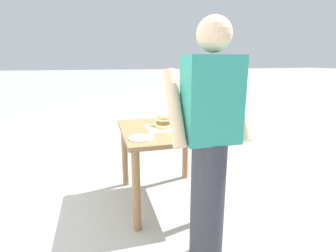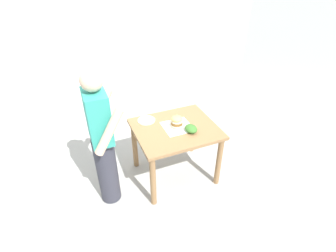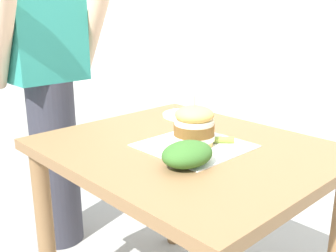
{
  "view_description": "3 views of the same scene",
  "coord_description": "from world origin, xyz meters",
  "px_view_note": "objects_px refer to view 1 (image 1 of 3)",
  "views": [
    {
      "loc": [
        0.64,
        2.43,
        1.43
      ],
      "look_at": [
        0.0,
        0.1,
        0.82
      ],
      "focal_mm": 28.0,
      "sensor_mm": 36.0,
      "label": 1
    },
    {
      "loc": [
        -2.41,
        1.11,
        2.58
      ],
      "look_at": [
        0.0,
        0.1,
        0.82
      ],
      "focal_mm": 28.0,
      "sensor_mm": 36.0,
      "label": 2
    },
    {
      "loc": [
        -0.98,
        -0.93,
        1.24
      ],
      "look_at": [
        0.0,
        0.1,
        0.82
      ],
      "focal_mm": 42.0,
      "sensor_mm": 36.0,
      "label": 3
    }
  ],
  "objects_px": {
    "side_salad": "(175,121)",
    "diner_across_table": "(209,144)",
    "patio_table": "(165,141)",
    "side_plate_with_forks": "(141,138)",
    "pickle_spear": "(154,126)",
    "sandwich": "(163,121)"
  },
  "relations": [
    {
      "from": "diner_across_table",
      "to": "patio_table",
      "type": "bearing_deg",
      "value": -85.54
    },
    {
      "from": "side_plate_with_forks",
      "to": "diner_across_table",
      "type": "relative_size",
      "value": 0.13
    },
    {
      "from": "sandwich",
      "to": "pickle_spear",
      "type": "height_order",
      "value": "sandwich"
    },
    {
      "from": "sandwich",
      "to": "diner_across_table",
      "type": "height_order",
      "value": "diner_across_table"
    },
    {
      "from": "patio_table",
      "to": "sandwich",
      "type": "relative_size",
      "value": 5.56
    },
    {
      "from": "patio_table",
      "to": "side_plate_with_forks",
      "type": "bearing_deg",
      "value": 44.11
    },
    {
      "from": "side_salad",
      "to": "diner_across_table",
      "type": "distance_m",
      "value": 1.04
    },
    {
      "from": "patio_table",
      "to": "diner_across_table",
      "type": "height_order",
      "value": "diner_across_table"
    },
    {
      "from": "pickle_spear",
      "to": "diner_across_table",
      "type": "bearing_deg",
      "value": 99.86
    },
    {
      "from": "patio_table",
      "to": "side_salad",
      "type": "height_order",
      "value": "side_salad"
    },
    {
      "from": "side_salad",
      "to": "pickle_spear",
      "type": "bearing_deg",
      "value": 13.07
    },
    {
      "from": "side_salad",
      "to": "diner_across_table",
      "type": "xyz_separation_m",
      "value": [
        0.07,
        1.03,
        0.08
      ]
    },
    {
      "from": "patio_table",
      "to": "sandwich",
      "type": "bearing_deg",
      "value": -58.25
    },
    {
      "from": "sandwich",
      "to": "side_plate_with_forks",
      "type": "distance_m",
      "value": 0.41
    },
    {
      "from": "sandwich",
      "to": "side_plate_with_forks",
      "type": "height_order",
      "value": "sandwich"
    },
    {
      "from": "sandwich",
      "to": "side_plate_with_forks",
      "type": "relative_size",
      "value": 0.82
    },
    {
      "from": "pickle_spear",
      "to": "diner_across_table",
      "type": "height_order",
      "value": "diner_across_table"
    },
    {
      "from": "side_plate_with_forks",
      "to": "diner_across_table",
      "type": "height_order",
      "value": "diner_across_table"
    },
    {
      "from": "side_plate_with_forks",
      "to": "side_salad",
      "type": "relative_size",
      "value": 1.22
    },
    {
      "from": "side_salad",
      "to": "diner_across_table",
      "type": "relative_size",
      "value": 0.11
    },
    {
      "from": "patio_table",
      "to": "sandwich",
      "type": "height_order",
      "value": "sandwich"
    },
    {
      "from": "patio_table",
      "to": "diner_across_table",
      "type": "xyz_separation_m",
      "value": [
        -0.07,
        0.89,
        0.25
      ]
    }
  ]
}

